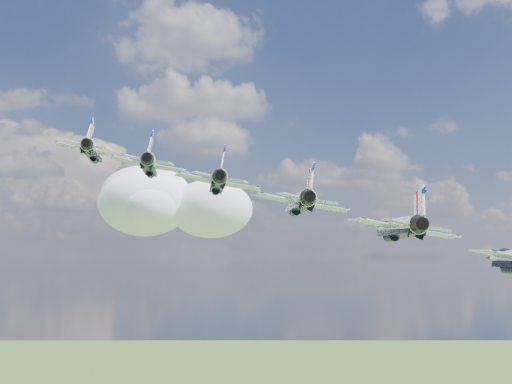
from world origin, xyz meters
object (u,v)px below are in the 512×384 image
object	(u,v)px
jet_0	(94,152)
jet_4	(397,227)
jet_2	(218,182)
jet_3	(298,203)
jet_1	(151,166)

from	to	relation	value
jet_0	jet_4	distance (m)	50.68
jet_0	jet_2	world-z (taller)	jet_0
jet_2	jet_4	distance (m)	25.34
jet_2	jet_4	world-z (taller)	jet_2
jet_2	jet_3	distance (m)	12.67
jet_3	jet_4	world-z (taller)	jet_3
jet_2	jet_0	bearing A→B (deg)	137.89
jet_2	jet_3	world-z (taller)	jet_2
jet_0	jet_1	world-z (taller)	jet_0
jet_0	jet_3	bearing A→B (deg)	-42.11
jet_1	jet_3	bearing A→B (deg)	-42.11
jet_4	jet_3	bearing A→B (deg)	137.89
jet_2	jet_3	xyz separation A→B (m)	(7.76, -9.49, -3.21)
jet_1	jet_4	world-z (taller)	jet_1
jet_4	jet_0	bearing A→B (deg)	137.89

